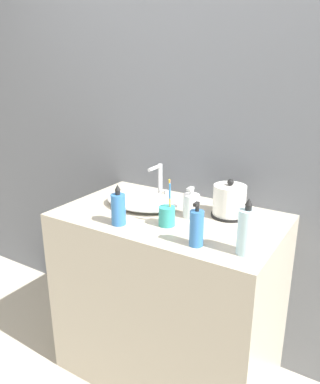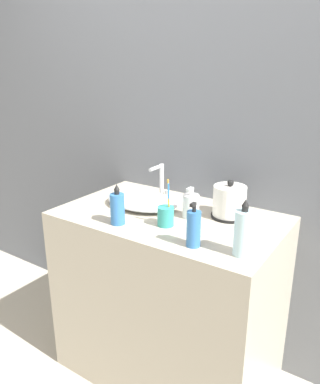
{
  "view_description": "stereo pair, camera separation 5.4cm",
  "coord_description": "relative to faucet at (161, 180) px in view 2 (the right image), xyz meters",
  "views": [
    {
      "loc": [
        0.8,
        -1.06,
        1.5
      ],
      "look_at": [
        -0.05,
        0.31,
        0.96
      ],
      "focal_mm": 35.0,
      "sensor_mm": 36.0,
      "label": 1
    },
    {
      "loc": [
        0.84,
        -1.03,
        1.5
      ],
      "look_at": [
        -0.05,
        0.31,
        0.96
      ],
      "focal_mm": 35.0,
      "sensor_mm": 36.0,
      "label": 2
    }
  ],
  "objects": [
    {
      "name": "shampoo_bottle",
      "position": [
        0.58,
        -0.36,
        -0.01
      ],
      "size": [
        0.07,
        0.07,
        0.21
      ],
      "color": "silver",
      "rests_on": "vanity_counter"
    },
    {
      "name": "toothbrush_cup",
      "position": [
        0.22,
        -0.29,
        -0.05
      ],
      "size": [
        0.07,
        0.07,
        0.21
      ],
      "color": "teal",
      "rests_on": "vanity_counter"
    },
    {
      "name": "sink_basin",
      "position": [
        -0.01,
        -0.16,
        -0.07
      ],
      "size": [
        0.37,
        0.25,
        0.06
      ],
      "color": "white",
      "rests_on": "vanity_counter"
    },
    {
      "name": "mouthwash_bottle",
      "position": [
        0.04,
        -0.39,
        -0.02
      ],
      "size": [
        0.06,
        0.06,
        0.18
      ],
      "color": "#3370B7",
      "rests_on": "vanity_counter"
    },
    {
      "name": "hand_cream_bottle",
      "position": [
        0.26,
        -0.15,
        -0.04
      ],
      "size": [
        0.07,
        0.07,
        0.14
      ],
      "color": "white",
      "rests_on": "vanity_counter"
    },
    {
      "name": "lotion_bottle",
      "position": [
        0.41,
        -0.39,
        -0.02
      ],
      "size": [
        0.05,
        0.05,
        0.17
      ],
      "color": "#3370B7",
      "rests_on": "vanity_counter"
    },
    {
      "name": "faucet",
      "position": [
        0.0,
        0.0,
        0.0
      ],
      "size": [
        0.06,
        0.11,
        0.17
      ],
      "color": "silver",
      "rests_on": "vanity_counter"
    },
    {
      "name": "wall_back",
      "position": [
        0.16,
        0.15,
        0.35
      ],
      "size": [
        6.0,
        0.04,
        2.6
      ],
      "color": "slate",
      "rests_on": "ground_plane"
    },
    {
      "name": "electric_kettle",
      "position": [
        0.4,
        -0.06,
        -0.03
      ],
      "size": [
        0.16,
        0.16,
        0.17
      ],
      "color": "black",
      "rests_on": "vanity_counter"
    },
    {
      "name": "vanity_counter",
      "position": [
        0.16,
        -0.18,
        -0.52
      ],
      "size": [
        1.01,
        0.61,
        0.86
      ],
      "color": "#B7AD99",
      "rests_on": "ground_plane"
    }
  ]
}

